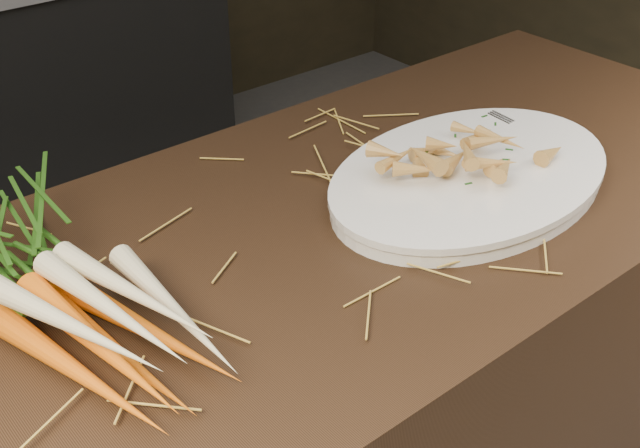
# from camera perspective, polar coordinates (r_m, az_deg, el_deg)

# --- Properties ---
(straw_bedding) EXTENTS (1.40, 0.60, 0.02)m
(straw_bedding) POSITION_cam_1_polar(r_m,az_deg,el_deg) (1.03, -13.58, -5.62)
(straw_bedding) COLOR #AB8535
(straw_bedding) RESTS_ON main_counter
(root_veg_bunch) EXTENTS (0.25, 0.55, 0.10)m
(root_veg_bunch) POSITION_cam_1_polar(r_m,az_deg,el_deg) (1.04, -19.55, -3.44)
(root_veg_bunch) COLOR #BF5309
(root_veg_bunch) RESTS_ON main_counter
(serving_platter) EXTENTS (0.54, 0.38, 0.03)m
(serving_platter) POSITION_cam_1_polar(r_m,az_deg,el_deg) (1.27, 10.66, 3.15)
(serving_platter) COLOR white
(serving_platter) RESTS_ON main_counter
(roasted_veg_heap) EXTENTS (0.27, 0.20, 0.06)m
(roasted_veg_heap) POSITION_cam_1_polar(r_m,az_deg,el_deg) (1.25, 10.85, 4.84)
(roasted_veg_heap) COLOR #AD7030
(roasted_veg_heap) RESTS_ON serving_platter
(serving_fork) EXTENTS (0.03, 0.20, 0.00)m
(serving_fork) POSITION_cam_1_polar(r_m,az_deg,el_deg) (1.39, 16.01, 5.92)
(serving_fork) COLOR silver
(serving_fork) RESTS_ON serving_platter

